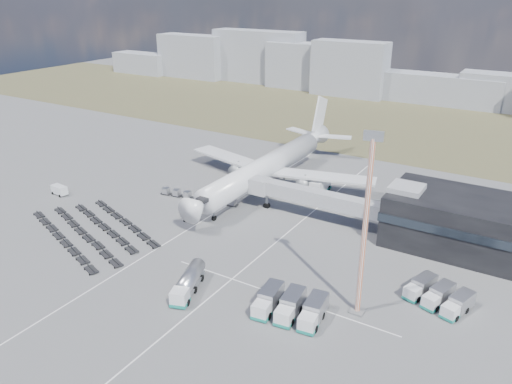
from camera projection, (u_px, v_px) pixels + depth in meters
The scene contains 16 objects.
ground at pixel (187, 237), 98.52m from camera, with size 420.00×420.00×0.00m, color #565659.
grass_strip at pixel (374, 119), 185.20m from camera, with size 420.00×90.00×0.01m, color #4A482C.
lane_markings at pixel (237, 243), 96.18m from camera, with size 47.12×110.00×0.01m.
terminal at pixel (470, 223), 92.39m from camera, with size 30.40×16.40×11.00m.
jet_bridge at pixel (306, 196), 105.02m from camera, with size 30.30×3.80×7.05m.
airliner at pixel (269, 165), 122.00m from camera, with size 51.59×64.53×17.62m.
skyline at pixel (363, 74), 220.69m from camera, with size 307.23×22.61×25.42m.
fuel_tanker at pixel (188, 283), 80.46m from camera, with size 5.92×10.72×3.37m.
pushback_tug at pixel (191, 218), 105.02m from camera, with size 2.99×1.68×1.38m, color silver.
utility_van at pixel (59, 190), 118.08m from camera, with size 4.23×1.91×2.26m, color silver.
catering_truck at pixel (320, 186), 119.35m from camera, with size 2.89×6.91×3.16m.
service_trucks_near at pixel (290, 306), 74.72m from camera, with size 10.66×8.56×2.99m.
service_trucks_far at pixel (439, 295), 77.54m from camera, with size 10.30×8.92×2.65m.
uld_row at pixel (198, 197), 115.15m from camera, with size 19.79×4.51×1.53m.
baggage_dollies at pixel (93, 230), 100.63m from camera, with size 33.87×23.87×0.74m.
floodlight_mast at pixel (365, 228), 70.56m from camera, with size 2.72×2.20×28.45m.
Camera 1 is at (57.20, -67.64, 46.08)m, focal length 35.00 mm.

